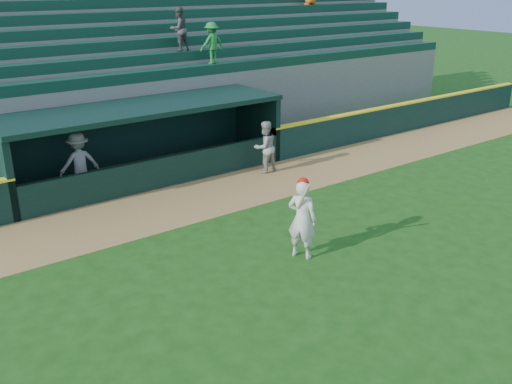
% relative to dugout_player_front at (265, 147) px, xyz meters
% --- Properties ---
extents(ground, '(120.00, 120.00, 0.00)m').
position_rel_dugout_player_front_xyz_m(ground, '(-3.50, -5.76, -0.90)').
color(ground, '#184511').
rests_on(ground, ground).
extents(warning_track, '(40.00, 3.00, 0.01)m').
position_rel_dugout_player_front_xyz_m(warning_track, '(-3.50, -0.86, -0.89)').
color(warning_track, olive).
rests_on(warning_track, ground).
extents(field_wall_right, '(15.50, 0.30, 1.20)m').
position_rel_dugout_player_front_xyz_m(field_wall_right, '(8.75, 0.79, -0.30)').
color(field_wall_right, black).
rests_on(field_wall_right, ground).
extents(wall_stripe_right, '(15.50, 0.32, 0.06)m').
position_rel_dugout_player_front_xyz_m(wall_stripe_right, '(8.75, 0.79, 0.33)').
color(wall_stripe_right, yellow).
rests_on(wall_stripe_right, field_wall_right).
extents(dugout_player_front, '(0.87, 0.68, 1.79)m').
position_rel_dugout_player_front_xyz_m(dugout_player_front, '(0.00, 0.00, 0.00)').
color(dugout_player_front, '#9D9D98').
rests_on(dugout_player_front, ground).
extents(dugout_player_inside, '(1.26, 0.75, 1.91)m').
position_rel_dugout_player_front_xyz_m(dugout_player_inside, '(-5.79, 1.92, 0.06)').
color(dugout_player_inside, '#AAAAA5').
rests_on(dugout_player_inside, ground).
extents(dugout, '(9.40, 2.80, 2.46)m').
position_rel_dugout_player_front_xyz_m(dugout, '(-3.50, 2.25, 0.46)').
color(dugout, slate).
rests_on(dugout, ground).
extents(stands, '(34.50, 6.25, 7.44)m').
position_rel_dugout_player_front_xyz_m(stands, '(-3.51, 6.82, 1.49)').
color(stands, slate).
rests_on(stands, ground).
extents(batter_at_plate, '(0.74, 0.90, 2.03)m').
position_rel_dugout_player_front_xyz_m(batter_at_plate, '(-3.21, -5.58, 0.11)').
color(batter_at_plate, silver).
rests_on(batter_at_plate, ground).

